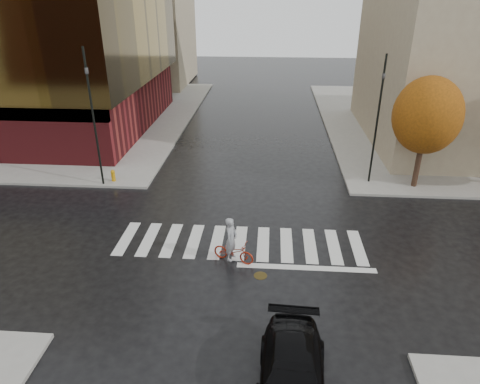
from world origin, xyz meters
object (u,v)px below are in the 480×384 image
object	(u,v)px
sedan	(292,381)
fire_hydrant	(113,175)
cyclist	(233,247)
traffic_light_nw	(92,109)
traffic_light_ne	(378,112)

from	to	relation	value
sedan	fire_hydrant	world-z (taller)	sedan
cyclist	traffic_light_nw	world-z (taller)	traffic_light_nw
fire_hydrant	cyclist	bearing A→B (deg)	-43.86
sedan	traffic_light_nw	world-z (taller)	traffic_light_nw
traffic_light_ne	fire_hydrant	xyz separation A→B (m)	(-15.68, -1.11, -3.93)
cyclist	traffic_light_ne	world-z (taller)	traffic_light_ne
traffic_light_nw	traffic_light_ne	distance (m)	16.26
cyclist	fire_hydrant	size ratio (longest dim) A/B	2.92
sedan	cyclist	xyz separation A→B (m)	(-2.33, 6.85, 0.01)
traffic_light_nw	traffic_light_ne	xyz separation A→B (m)	(16.18, 1.55, -0.30)
cyclist	traffic_light_ne	distance (m)	12.27
cyclist	traffic_light_ne	xyz separation A→B (m)	(7.62, 8.85, 3.76)
traffic_light_ne	sedan	bearing A→B (deg)	65.44
traffic_light_nw	traffic_light_ne	size ratio (longest dim) A/B	1.06
sedan	traffic_light_ne	world-z (taller)	traffic_light_ne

